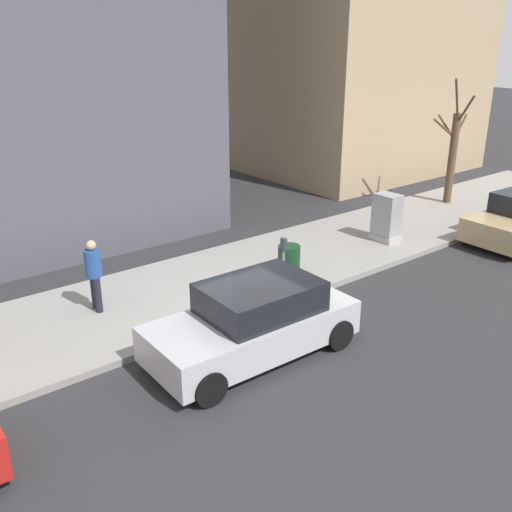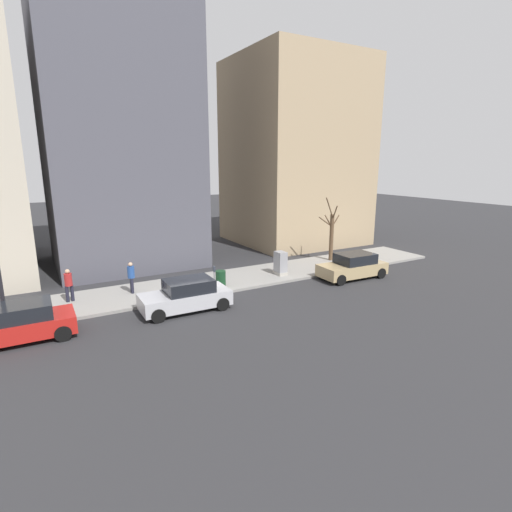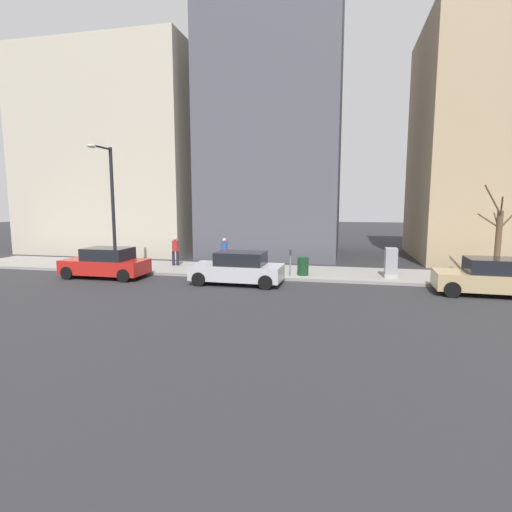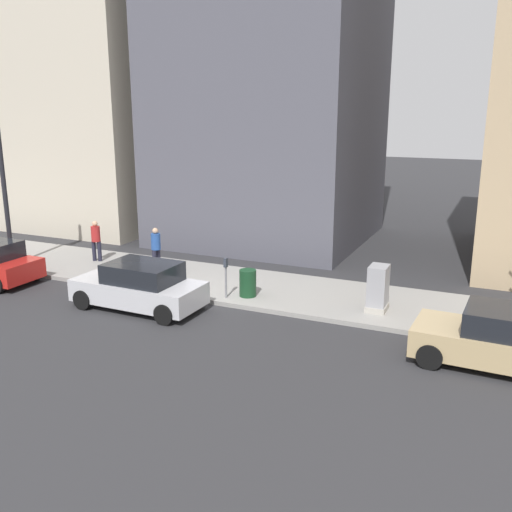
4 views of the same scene
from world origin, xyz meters
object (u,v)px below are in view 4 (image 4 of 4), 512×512
parking_meter (226,274)px  pedestrian_midblock (96,238)px  parked_car_tan (505,340)px  pedestrian_near_meter (156,246)px  parked_car_silver (140,286)px  office_block_center (272,23)px  office_tower_right (91,87)px  trash_bin (248,283)px  utility_box (378,289)px

parking_meter → pedestrian_midblock: size_ratio=0.81×
parked_car_tan → pedestrian_midblock: (3.57, 15.41, 0.35)m
pedestrian_near_meter → parked_car_silver: bearing=-147.8°
office_block_center → parked_car_silver: bearing=-178.6°
parked_car_tan → parking_meter: bearing=81.6°
pedestrian_midblock → office_tower_right: office_tower_right is taller
pedestrian_near_meter → office_block_center: (7.81, -1.46, 8.87)m
trash_bin → pedestrian_midblock: 7.70m
parked_car_tan → pedestrian_midblock: pedestrian_midblock is taller
parked_car_silver → pedestrian_midblock: (3.67, 4.73, 0.35)m
utility_box → office_block_center: size_ratio=0.07×
trash_bin → office_block_center: bearing=18.5°
parked_car_tan → pedestrian_near_meter: size_ratio=2.57×
parked_car_tan → office_block_center: (11.22, 10.96, 9.22)m
parked_car_tan → parking_meter: size_ratio=3.16×
parking_meter → pedestrian_near_meter: size_ratio=0.81×
utility_box → pedestrian_midblock: (1.13, 11.76, 0.24)m
parked_car_tan → trash_bin: 8.15m
office_block_center → office_tower_right: size_ratio=1.35×
office_tower_right → parking_meter: bearing=-128.2°
trash_bin → pedestrian_midblock: size_ratio=0.54×
parked_car_tan → parked_car_silver: size_ratio=1.01×
parking_meter → office_tower_right: office_tower_right is taller
pedestrian_midblock → utility_box: bearing=-18.9°
parking_meter → parked_car_tan: bearing=-100.6°
parking_meter → office_block_center: office_block_center is taller
trash_bin → office_tower_right: bearing=53.9°
parked_car_silver → office_block_center: office_block_center is taller
parked_car_silver → pedestrian_near_meter: (3.52, 1.74, 0.35)m
office_block_center → utility_box: bearing=-140.3°
utility_box → pedestrian_near_meter: pedestrian_near_meter is taller
utility_box → parking_meter: bearing=100.0°
pedestrian_near_meter → office_tower_right: size_ratio=0.11×
utility_box → office_block_center: 14.61m
pedestrian_near_meter → office_block_center: bearing=-4.6°
parking_meter → office_tower_right: size_ratio=0.09×
parked_car_tan → pedestrian_midblock: size_ratio=2.57×
parked_car_tan → parking_meter: parked_car_tan is taller
trash_bin → office_tower_right: size_ratio=0.06×
parked_car_silver → office_block_center: size_ratio=0.21×
pedestrian_midblock → office_block_center: office_block_center is taller
pedestrian_near_meter → office_block_center: size_ratio=0.08×
trash_bin → office_tower_right: (11.08, 15.21, 6.75)m
parked_car_silver → office_tower_right: size_ratio=0.29×
parking_meter → pedestrian_near_meter: pedestrian_near_meter is taller
pedestrian_midblock → office_block_center: size_ratio=0.08×
parking_meter → parked_car_silver: bearing=127.3°
trash_bin → office_block_center: (9.19, 3.07, 9.36)m
parked_car_silver → parking_meter: parked_car_silver is taller
parking_meter → pedestrian_near_meter: 4.35m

